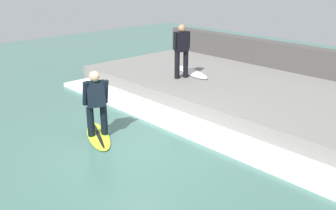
{
  "coord_description": "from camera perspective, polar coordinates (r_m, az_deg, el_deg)",
  "views": [
    {
      "loc": [
        -4.68,
        -6.08,
        3.62
      ],
      "look_at": [
        0.94,
        0.0,
        0.7
      ],
      "focal_mm": 42.0,
      "sensor_mm": 36.0,
      "label": 1
    }
  ],
  "objects": [
    {
      "name": "surfer_riding",
      "position": [
        8.69,
        -10.41,
        0.68
      ],
      "size": [
        0.52,
        0.53,
        1.47
      ],
      "color": "black",
      "rests_on": "surfboard_riding"
    },
    {
      "name": "surfboard_waiting_near",
      "position": [
        12.42,
        3.45,
        4.81
      ],
      "size": [
        1.06,
        1.89,
        0.06
      ],
      "color": "white",
      "rests_on": "concrete_ledge"
    },
    {
      "name": "wave_foam_crest",
      "position": [
        9.39,
        2.59,
        -2.92
      ],
      "size": [
        0.91,
        10.13,
        0.11
      ],
      "primitive_type": "cube",
      "color": "white",
      "rests_on": "ground_plane"
    },
    {
      "name": "back_wall",
      "position": [
        13.18,
        18.53,
        5.36
      ],
      "size": [
        0.5,
        11.19,
        1.29
      ],
      "primitive_type": "cube",
      "color": "#474442",
      "rests_on": "ground_plane"
    },
    {
      "name": "surfer_waiting_near",
      "position": [
        11.65,
        1.99,
        8.22
      ],
      "size": [
        0.52,
        0.33,
        1.59
      ],
      "color": "black",
      "rests_on": "concrete_ledge"
    },
    {
      "name": "concrete_ledge",
      "position": [
        11.27,
        12.15,
        1.47
      ],
      "size": [
        4.4,
        10.66,
        0.46
      ],
      "primitive_type": "cube",
      "color": "slate",
      "rests_on": "ground_plane"
    },
    {
      "name": "surfboard_riding",
      "position": [
        9.0,
        -10.08,
        -4.42
      ],
      "size": [
        1.08,
        1.68,
        0.07
      ],
      "color": "#BFE02D",
      "rests_on": "ground_plane"
    },
    {
      "name": "ground_plane",
      "position": [
        8.49,
        -4.69,
        -5.9
      ],
      "size": [
        28.0,
        28.0,
        0.0
      ],
      "primitive_type": "plane",
      "color": "#426B60"
    }
  ]
}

